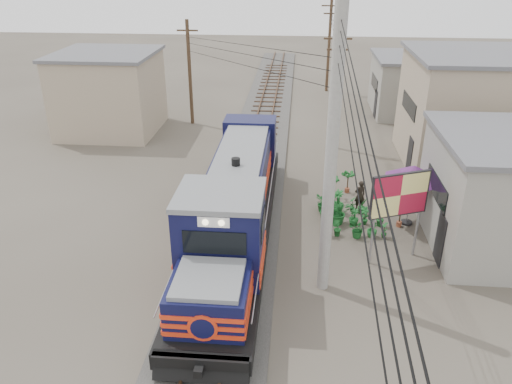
# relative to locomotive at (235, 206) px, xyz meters

# --- Properties ---
(ground) EXTENTS (120.00, 120.00, 0.00)m
(ground) POSITION_rel_locomotive_xyz_m (0.00, -2.28, -1.69)
(ground) COLOR #473F35
(ground) RESTS_ON ground
(ballast) EXTENTS (3.60, 70.00, 0.16)m
(ballast) POSITION_rel_locomotive_xyz_m (0.00, 7.72, -1.61)
(ballast) COLOR #595651
(ballast) RESTS_ON ground
(track) EXTENTS (1.15, 70.00, 0.12)m
(track) POSITION_rel_locomotive_xyz_m (0.00, 7.72, -1.43)
(track) COLOR #51331E
(track) RESTS_ON ground
(locomotive) EXTENTS (2.85, 15.52, 3.85)m
(locomotive) POSITION_rel_locomotive_xyz_m (0.00, 0.00, 0.00)
(locomotive) COLOR black
(locomotive) RESTS_ON ground
(utility_pole_main) EXTENTS (0.40, 0.40, 10.00)m
(utility_pole_main) POSITION_rel_locomotive_xyz_m (3.50, -2.78, 3.31)
(utility_pole_main) COLOR #9E9B93
(utility_pole_main) RESTS_ON ground
(wooden_pole_mid) EXTENTS (1.60, 0.24, 7.00)m
(wooden_pole_mid) POSITION_rel_locomotive_xyz_m (4.50, 11.72, 1.99)
(wooden_pole_mid) COLOR #4C3826
(wooden_pole_mid) RESTS_ON ground
(wooden_pole_far) EXTENTS (1.60, 0.24, 7.50)m
(wooden_pole_far) POSITION_rel_locomotive_xyz_m (4.80, 25.72, 2.24)
(wooden_pole_far) COLOR #4C3826
(wooden_pole_far) RESTS_ON ground
(wooden_pole_left) EXTENTS (1.60, 0.24, 7.00)m
(wooden_pole_left) POSITION_rel_locomotive_xyz_m (-5.00, 15.72, 1.99)
(wooden_pole_left) COLOR #4C3826
(wooden_pole_left) RESTS_ON ground
(power_lines) EXTENTS (9.65, 19.00, 3.30)m
(power_lines) POSITION_rel_locomotive_xyz_m (-0.14, 6.21, 5.88)
(power_lines) COLOR black
(power_lines) RESTS_ON ground
(shophouse_mid) EXTENTS (8.40, 7.35, 6.20)m
(shophouse_mid) POSITION_rel_locomotive_xyz_m (12.50, 9.72, 1.42)
(shophouse_mid) COLOR tan
(shophouse_mid) RESTS_ON ground
(shophouse_back) EXTENTS (6.30, 6.30, 4.20)m
(shophouse_back) POSITION_rel_locomotive_xyz_m (11.00, 19.72, 0.42)
(shophouse_back) COLOR gray
(shophouse_back) RESTS_ON ground
(shophouse_left) EXTENTS (6.30, 6.30, 5.20)m
(shophouse_left) POSITION_rel_locomotive_xyz_m (-10.00, 13.72, 0.92)
(shophouse_left) COLOR tan
(shophouse_left) RESTS_ON ground
(billboard) EXTENTS (2.24, 1.01, 3.67)m
(billboard) POSITION_rel_locomotive_xyz_m (6.26, -0.74, 1.02)
(billboard) COLOR #99999E
(billboard) RESTS_ON ground
(market_umbrella) EXTENTS (2.90, 2.90, 2.78)m
(market_umbrella) POSITION_rel_locomotive_xyz_m (7.39, 2.23, 0.76)
(market_umbrella) COLOR black
(market_umbrella) RESTS_ON ground
(vendor) EXTENTS (0.62, 0.51, 1.46)m
(vendor) POSITION_rel_locomotive_xyz_m (5.40, 3.42, -0.96)
(vendor) COLOR black
(vendor) RESTS_ON ground
(plant_nursery) EXTENTS (3.12, 3.08, 1.14)m
(plant_nursery) POSITION_rel_locomotive_xyz_m (4.51, 2.04, -1.21)
(plant_nursery) COLOR #1A5D23
(plant_nursery) RESTS_ON ground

